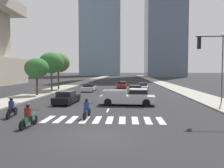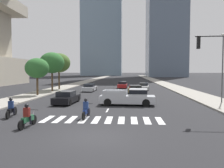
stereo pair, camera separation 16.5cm
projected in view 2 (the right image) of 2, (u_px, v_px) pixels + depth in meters
name	position (u px, v px, depth m)	size (l,w,h in m)	color
ground_plane	(94.00, 137.00, 12.32)	(800.00, 800.00, 0.00)	#232326
sidewalk_east	(182.00, 90.00, 41.43)	(4.00, 260.00, 0.15)	gray
sidewalk_west	(56.00, 89.00, 42.98)	(4.00, 260.00, 0.15)	gray
crosswalk_near	(103.00, 120.00, 16.61)	(8.55, 2.48, 0.01)	silver
lane_divider_center	(118.00, 89.00, 44.50)	(0.14, 50.00, 0.01)	silver
motorcycle_lead	(86.00, 110.00, 17.21)	(0.70, 2.16, 1.49)	black
motorcycle_trailing	(28.00, 118.00, 14.40)	(0.70, 2.13, 1.49)	black
motorcycle_third	(11.00, 109.00, 17.61)	(0.71, 2.23, 1.49)	black
pickup_truck	(130.00, 97.00, 23.71)	(5.66, 2.37, 1.67)	#B7BABF
sedan_silver_0	(90.00, 88.00, 39.72)	(1.98, 4.86, 1.28)	#B7BABF
sedan_red_1	(122.00, 85.00, 47.16)	(1.96, 4.71, 1.33)	maroon
sedan_gold_2	(135.00, 90.00, 34.65)	(2.19, 4.52, 1.35)	#B28E38
sedan_white_3	(144.00, 87.00, 43.05)	(2.19, 4.67, 1.26)	silver
sedan_black_4	(67.00, 98.00, 24.89)	(2.03, 4.86, 1.35)	black
street_lamp_east	(223.00, 63.00, 24.52)	(0.50, 0.24, 7.26)	#3F3F42
street_tree_nearest	(37.00, 68.00, 32.00)	(3.25, 3.25, 5.11)	#4C3823
street_tree_second	(52.00, 63.00, 38.25)	(4.05, 4.05, 6.39)	#4C3823
street_tree_third	(59.00, 63.00, 42.11)	(4.12, 4.12, 6.54)	#4C3823
office_tower_left_skyline	(102.00, 5.00, 171.97)	(29.21, 22.15, 105.87)	#7A93A8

